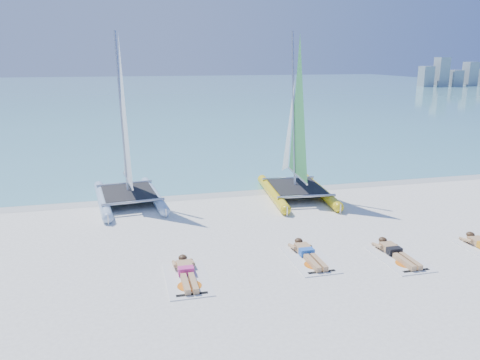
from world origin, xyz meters
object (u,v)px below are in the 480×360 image
Objects in this scene: towel_b at (310,260)px; sunbather_b at (307,253)px; towel_c at (399,258)px; catamaran_yellow at (295,143)px; towel_a at (187,279)px; sunbather_a at (186,272)px; catamaran_blue at (126,151)px; sunbather_c at (395,252)px.

sunbather_b is at bearing 90.00° from towel_b.
catamaran_yellow is at bearing 94.90° from towel_c.
towel_a is 0.22m from sunbather_a.
sunbather_b is at bearing 6.10° from sunbather_a.
catamaran_blue reaches higher than towel_b.
sunbather_a is at bearing -123.85° from catamaran_yellow.
sunbather_b is at bearing -60.10° from catamaran_blue.
towel_a is 1.07× the size of sunbather_b.
sunbather_c reaches higher than towel_b.
sunbather_a is at bearing -173.90° from sunbather_b.
sunbather_c reaches higher than towel_c.
towel_a is at bearing -179.54° from sunbather_c.
towel_c is at bearing -12.26° from towel_b.
sunbather_c is at bearing -79.59° from catamaran_yellow.
sunbather_c is (5.45, 0.04, 0.11)m from towel_a.
sunbather_a is (0.00, 0.19, 0.11)m from towel_a.
sunbather_a and sunbather_b have the same top height.
catamaran_yellow reaches higher than towel_a.
sunbather_c is at bearing -50.65° from catamaran_blue.
catamaran_yellow is (6.12, -0.40, 0.11)m from catamaran_blue.
sunbather_c is at bearing -12.26° from sunbather_b.
towel_c is (2.25, -0.68, -0.11)m from sunbather_b.
towel_b is (4.41, -6.27, -1.82)m from catamaran_blue.
sunbather_a is 5.46m from towel_c.
towel_a is 5.45m from towel_c.
towel_b is 2.28m from sunbather_c.
towel_a is 1.00× the size of towel_c.
towel_b is (3.20, 0.15, -0.11)m from sunbather_a.
towel_c is at bearing -79.74° from catamaran_yellow.
towel_a and towel_b have the same top height.
catamaran_yellow is 3.57× the size of sunbather_a.
sunbather_c is at bearing 90.00° from towel_c.
towel_a is 3.24m from sunbather_b.
sunbather_a is 0.93× the size of towel_b.
catamaran_blue is at bearing 100.72° from sunbather_a.
catamaran_blue is 9.67m from towel_c.
catamaran_blue is at bearing 135.45° from sunbather_c.
catamaran_blue reaches higher than sunbather_b.
catamaran_yellow is 6.66m from towel_c.
towel_a is at bearing -122.98° from catamaran_yellow.
catamaran_blue is at bearing 126.00° from sunbather_b.
sunbather_c reaches higher than towel_a.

